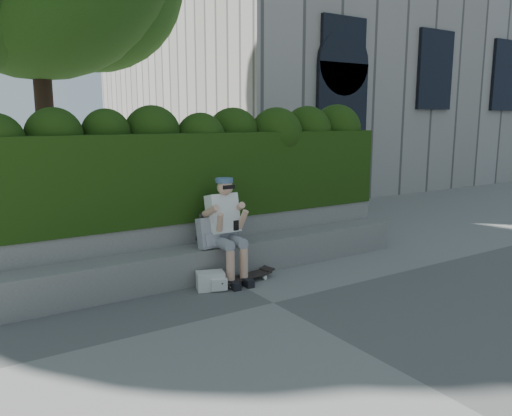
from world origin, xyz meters
TOP-DOWN VIEW (x-y plane):
  - ground at (0.00, 0.00)m, footprint 80.00×80.00m
  - bench_ledge at (0.00, 1.25)m, footprint 6.00×0.45m
  - planter_wall at (0.00, 1.73)m, footprint 6.00×0.50m
  - hedge at (0.00, 1.95)m, footprint 6.00×1.00m
  - person at (-0.04, 1.07)m, footprint 0.40×0.76m
  - skateboard at (0.10, 0.82)m, footprint 0.84×0.34m
  - backpack_plaid at (-0.25, 1.15)m, footprint 0.29×0.16m
  - backpack_ground at (-0.40, 0.83)m, footprint 0.41×0.34m

SIDE VIEW (x-z plane):
  - ground at x=0.00m, z-range 0.00..0.00m
  - skateboard at x=0.10m, z-range 0.03..0.11m
  - backpack_ground at x=-0.40m, z-range 0.00..0.22m
  - bench_ledge at x=0.00m, z-range 0.00..0.45m
  - planter_wall at x=0.00m, z-range 0.00..0.75m
  - backpack_plaid at x=-0.25m, z-range 0.45..0.86m
  - person at x=-0.04m, z-range 0.06..1.44m
  - hedge at x=0.00m, z-range 0.75..1.95m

